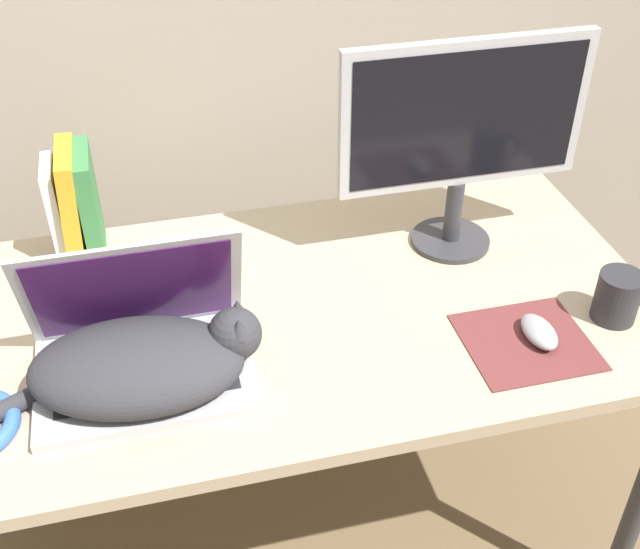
{
  "coord_description": "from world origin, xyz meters",
  "views": [
    {
      "loc": [
        -0.22,
        -0.8,
        1.72
      ],
      "look_at": [
        0.06,
        0.34,
        0.84
      ],
      "focal_mm": 45.0,
      "sensor_mm": 36.0,
      "label": 1
    }
  ],
  "objects_px": {
    "external_monitor": "(463,130)",
    "mug": "(619,296)",
    "cat": "(144,364)",
    "computer_mouse": "(539,332)",
    "laptop": "(142,348)",
    "book_row": "(75,205)"
  },
  "relations": [
    {
      "from": "cat",
      "to": "computer_mouse",
      "type": "distance_m",
      "value": 0.71
    },
    {
      "from": "external_monitor",
      "to": "mug",
      "type": "relative_size",
      "value": 4.04
    },
    {
      "from": "external_monitor",
      "to": "cat",
      "type": "bearing_deg",
      "value": -156.38
    },
    {
      "from": "laptop",
      "to": "external_monitor",
      "type": "xyz_separation_m",
      "value": [
        0.67,
        0.24,
        0.22
      ]
    },
    {
      "from": "book_row",
      "to": "mug",
      "type": "distance_m",
      "value": 1.08
    },
    {
      "from": "computer_mouse",
      "to": "book_row",
      "type": "relative_size",
      "value": 0.41
    },
    {
      "from": "cat",
      "to": "external_monitor",
      "type": "bearing_deg",
      "value": 23.62
    },
    {
      "from": "cat",
      "to": "book_row",
      "type": "bearing_deg",
      "value": 102.68
    },
    {
      "from": "laptop",
      "to": "book_row",
      "type": "bearing_deg",
      "value": 104.11
    },
    {
      "from": "external_monitor",
      "to": "mug",
      "type": "bearing_deg",
      "value": -55.9
    },
    {
      "from": "cat",
      "to": "book_row",
      "type": "height_order",
      "value": "book_row"
    },
    {
      "from": "laptop",
      "to": "cat",
      "type": "xyz_separation_m",
      "value": [
        0.0,
        -0.05,
        0.01
      ]
    },
    {
      "from": "cat",
      "to": "external_monitor",
      "type": "distance_m",
      "value": 0.75
    },
    {
      "from": "cat",
      "to": "mug",
      "type": "relative_size",
      "value": 3.89
    },
    {
      "from": "computer_mouse",
      "to": "mug",
      "type": "relative_size",
      "value": 0.8
    },
    {
      "from": "mug",
      "to": "computer_mouse",
      "type": "bearing_deg",
      "value": -171.68
    },
    {
      "from": "computer_mouse",
      "to": "book_row",
      "type": "height_order",
      "value": "book_row"
    },
    {
      "from": "computer_mouse",
      "to": "book_row",
      "type": "bearing_deg",
      "value": 148.68
    },
    {
      "from": "laptop",
      "to": "cat",
      "type": "bearing_deg",
      "value": -89.01
    },
    {
      "from": "computer_mouse",
      "to": "book_row",
      "type": "distance_m",
      "value": 0.95
    },
    {
      "from": "laptop",
      "to": "cat",
      "type": "relative_size",
      "value": 0.77
    },
    {
      "from": "cat",
      "to": "computer_mouse",
      "type": "bearing_deg",
      "value": -3.6
    }
  ]
}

